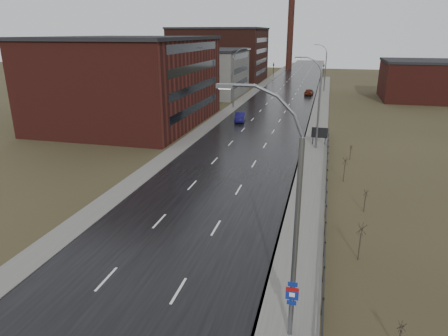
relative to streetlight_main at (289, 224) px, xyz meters
The scene contains 25 objects.
ground 10.61m from the streetlight_main, 166.75° to the right, with size 320.00×320.00×0.00m, color #2D2819.
road 58.93m from the streetlight_main, 98.31° to the left, with size 14.00×300.00×0.06m, color black.
sidewalk_right 33.54m from the streetlight_main, 89.78° to the left, with size 3.20×180.00×0.18m, color #595651.
curb_right 33.57m from the streetlight_main, 92.42° to the left, with size 0.16×180.00×0.18m, color slate.
sidewalk_left 60.65m from the streetlight_main, 106.04° to the left, with size 2.40×260.00×0.12m, color #595651.
warehouse_near 52.13m from the streetlight_main, 124.42° to the left, with size 22.44×28.56×13.50m.
warehouse_mid 80.48m from the streetlight_main, 109.20° to the left, with size 16.32×20.40×10.50m.
warehouse_far 110.59m from the streetlight_main, 106.53° to the left, with size 26.52×24.48×15.50m.
building_right 82.95m from the streetlight_main, 74.74° to the left, with size 18.36×16.32×8.50m.
smokestack 149.01m from the streetlight_main, 95.58° to the left, with size 2.70×2.70×30.70m.
streetlight_main is the anchor object (origin of this frame).
streetlight_right_mid 34.01m from the streetlight_main, 89.95° to the left, with size 3.36×0.28×11.35m.
streetlight_left 62.15m from the streetlight_main, 105.08° to the left, with size 3.36×0.28×11.35m.
streetlight_right_far 88.01m from the streetlight_main, 89.98° to the left, with size 3.36×0.28×11.35m.
guardrail 17.27m from the streetlight_main, 83.61° to the left, with size 0.10×53.05×1.10m.
shrub_b 7.43m from the streetlight_main, ahead, with size 0.39×0.41×1.62m.
shrub_c 10.18m from the streetlight_main, 63.90° to the left, with size 0.61×0.64×2.59m.
shrub_d 17.44m from the streetlight_main, 72.99° to the left, with size 0.46×0.49×1.94m.
shrub_e 23.56m from the streetlight_main, 81.47° to the left, with size 0.59×0.62×2.49m.
shrub_f 31.25m from the streetlight_main, 81.89° to the left, with size 0.42×0.44×1.75m.
billboard 36.20m from the streetlight_main, 89.00° to the left, with size 2.05×0.17×2.42m.
traffic_light_left 119.16m from the streetlight_main, 97.95° to the left, with size 0.58×2.73×5.30m.
traffic_light_right 118.01m from the streetlight_main, 90.23° to the left, with size 0.58×2.73×5.30m.
car_near 49.64m from the streetlight_main, 104.63° to the left, with size 1.56×4.47×1.47m, color #100D43.
car_far 80.88m from the streetlight_main, 92.11° to the left, with size 1.80×4.47×1.52m, color #571B0E.
Camera 1 is at (9.62, -14.07, 14.04)m, focal length 32.00 mm.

